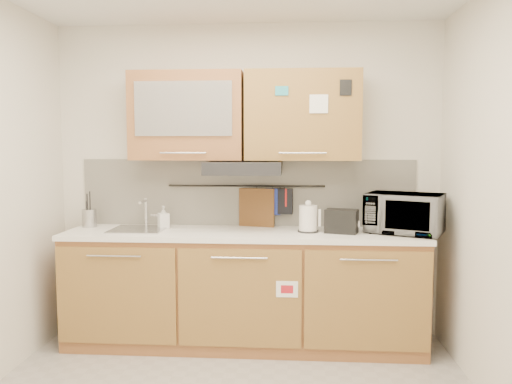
# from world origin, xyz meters

# --- Properties ---
(wall_back) EXTENTS (3.20, 0.00, 3.20)m
(wall_back) POSITION_xyz_m (0.00, 1.50, 1.30)
(wall_back) COLOR silver
(wall_back) RESTS_ON ground
(base_cabinet) EXTENTS (2.80, 0.64, 0.88)m
(base_cabinet) POSITION_xyz_m (0.00, 1.19, 0.41)
(base_cabinet) COLOR #A16839
(base_cabinet) RESTS_ON floor
(countertop) EXTENTS (2.82, 0.62, 0.04)m
(countertop) POSITION_xyz_m (0.00, 1.19, 0.90)
(countertop) COLOR white
(countertop) RESTS_ON base_cabinet
(backsplash) EXTENTS (2.80, 0.02, 0.56)m
(backsplash) POSITION_xyz_m (0.00, 1.49, 1.20)
(backsplash) COLOR silver
(backsplash) RESTS_ON countertop
(upper_cabinets) EXTENTS (1.82, 0.37, 0.70)m
(upper_cabinets) POSITION_xyz_m (-0.00, 1.32, 1.83)
(upper_cabinets) COLOR #A16839
(upper_cabinets) RESTS_ON wall_back
(range_hood) EXTENTS (0.60, 0.46, 0.10)m
(range_hood) POSITION_xyz_m (0.00, 1.25, 1.42)
(range_hood) COLOR black
(range_hood) RESTS_ON upper_cabinets
(sink) EXTENTS (0.42, 0.40, 0.26)m
(sink) POSITION_xyz_m (-0.85, 1.21, 0.92)
(sink) COLOR silver
(sink) RESTS_ON countertop
(utensil_rail) EXTENTS (1.30, 0.02, 0.02)m
(utensil_rail) POSITION_xyz_m (0.00, 1.45, 1.26)
(utensil_rail) COLOR black
(utensil_rail) RESTS_ON backsplash
(utensil_crock) EXTENTS (0.13, 0.13, 0.30)m
(utensil_crock) POSITION_xyz_m (-1.30, 1.32, 1.00)
(utensil_crock) COLOR #ADADB1
(utensil_crock) RESTS_ON countertop
(kettle) EXTENTS (0.18, 0.16, 0.25)m
(kettle) POSITION_xyz_m (0.51, 1.20, 1.02)
(kettle) COLOR silver
(kettle) RESTS_ON countertop
(toaster) EXTENTS (0.27, 0.21, 0.18)m
(toaster) POSITION_xyz_m (0.77, 1.17, 1.01)
(toaster) COLOR black
(toaster) RESTS_ON countertop
(microwave) EXTENTS (0.66, 0.58, 0.31)m
(microwave) POSITION_xyz_m (1.25, 1.20, 1.07)
(microwave) COLOR #999999
(microwave) RESTS_ON countertop
(soap_bottle) EXTENTS (0.11, 0.11, 0.18)m
(soap_bottle) POSITION_xyz_m (-0.67, 1.31, 1.01)
(soap_bottle) COLOR #999999
(soap_bottle) RESTS_ON countertop
(cutting_board) EXTENTS (0.30, 0.09, 0.37)m
(cutting_board) POSITION_xyz_m (0.09, 1.44, 1.05)
(cutting_board) COLOR brown
(cutting_board) RESTS_ON utensil_rail
(oven_mitt) EXTENTS (0.13, 0.05, 0.22)m
(oven_mitt) POSITION_xyz_m (0.22, 1.44, 1.13)
(oven_mitt) COLOR #203196
(oven_mitt) RESTS_ON utensil_rail
(dark_pouch) EXTENTS (0.14, 0.06, 0.21)m
(dark_pouch) POSITION_xyz_m (0.32, 1.44, 1.13)
(dark_pouch) COLOR black
(dark_pouch) RESTS_ON utensil_rail
(pot_holder) EXTENTS (0.12, 0.05, 0.15)m
(pot_holder) POSITION_xyz_m (0.28, 1.44, 1.17)
(pot_holder) COLOR red
(pot_holder) RESTS_ON utensil_rail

